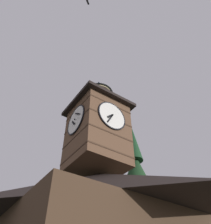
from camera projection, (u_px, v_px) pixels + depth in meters
name	position (u px, v px, depth m)	size (l,w,h in m)	color
clock_tower	(97.00, 127.00, 16.64)	(4.11, 4.11, 8.17)	brown
pine_tree_behind	(74.00, 214.00, 18.54)	(5.62, 5.62, 19.28)	#473323
moon	(95.00, 218.00, 45.65)	(1.96, 1.96, 1.96)	silver
flying_bird_high	(87.00, 1.00, 20.25)	(0.60, 0.50, 0.12)	black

